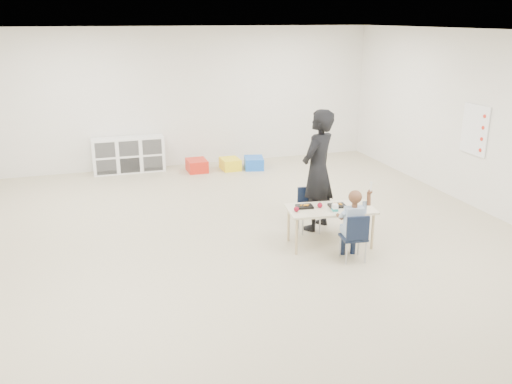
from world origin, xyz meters
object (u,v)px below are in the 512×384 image
object	(u,v)px
table	(330,226)
cubby_shelf	(129,155)
adult	(318,170)
chair_near	(353,236)
child	(354,223)

from	to	relation	value
table	cubby_shelf	bearing A→B (deg)	124.19
table	adult	xyz separation A→B (m)	(0.08, 0.64, 0.61)
chair_near	adult	xyz separation A→B (m)	(-0.00, 1.16, 0.56)
cubby_shelf	adult	size ratio (longest dim) A/B	0.80
table	chair_near	bearing A→B (deg)	-73.62
chair_near	cubby_shelf	distance (m)	5.61
chair_near	adult	distance (m)	1.29
chair_near	child	world-z (taller)	child
table	chair_near	distance (m)	0.53
table	cubby_shelf	xyz separation A→B (m)	(-2.27, 4.56, 0.08)
table	child	world-z (taller)	child
table	child	xyz separation A→B (m)	(0.08, -0.53, 0.23)
cubby_shelf	child	bearing A→B (deg)	-65.17
chair_near	adult	size ratio (longest dim) A/B	0.36
chair_near	cubby_shelf	bearing A→B (deg)	122.53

